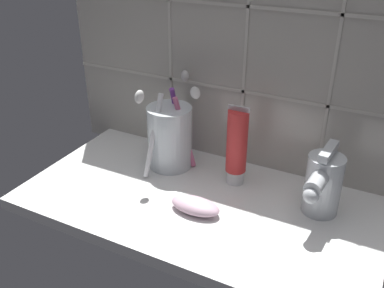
{
  "coord_description": "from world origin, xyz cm",
  "views": [
    {
      "loc": [
        25.46,
        -51.61,
        42.56
      ],
      "look_at": [
        -2.66,
        2.95,
        10.01
      ],
      "focal_mm": 40.0,
      "sensor_mm": 36.0,
      "label": 1
    }
  ],
  "objects_px": {
    "toothbrush_cup": "(170,136)",
    "soap_bar": "(195,206)",
    "sink_faucet": "(322,184)",
    "toothpaste_tube": "(237,146)"
  },
  "relations": [
    {
      "from": "toothbrush_cup",
      "to": "soap_bar",
      "type": "bearing_deg",
      "value": -45.59
    },
    {
      "from": "sink_faucet",
      "to": "toothbrush_cup",
      "type": "bearing_deg",
      "value": -89.96
    },
    {
      "from": "toothpaste_tube",
      "to": "toothbrush_cup",
      "type": "bearing_deg",
      "value": 179.98
    },
    {
      "from": "toothbrush_cup",
      "to": "toothpaste_tube",
      "type": "relative_size",
      "value": 1.18
    },
    {
      "from": "toothbrush_cup",
      "to": "soap_bar",
      "type": "relative_size",
      "value": 2.08
    },
    {
      "from": "toothbrush_cup",
      "to": "sink_faucet",
      "type": "xyz_separation_m",
      "value": [
        0.28,
        -0.02,
        -0.01
      ]
    },
    {
      "from": "toothpaste_tube",
      "to": "soap_bar",
      "type": "height_order",
      "value": "toothpaste_tube"
    },
    {
      "from": "toothbrush_cup",
      "to": "toothpaste_tube",
      "type": "xyz_separation_m",
      "value": [
        0.13,
        -0.0,
        0.01
      ]
    },
    {
      "from": "toothbrush_cup",
      "to": "sink_faucet",
      "type": "bearing_deg",
      "value": -4.65
    },
    {
      "from": "sink_faucet",
      "to": "soap_bar",
      "type": "distance_m",
      "value": 0.2
    }
  ]
}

